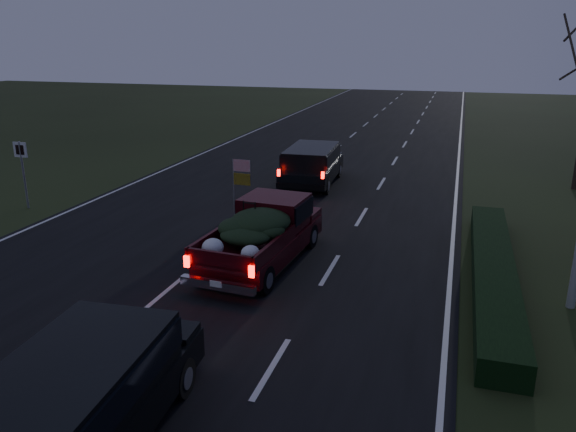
% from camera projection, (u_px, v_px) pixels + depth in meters
% --- Properties ---
extents(ground, '(120.00, 120.00, 0.00)m').
position_uv_depth(ground, '(167.00, 291.00, 14.01)').
color(ground, black).
rests_on(ground, ground).
extents(road_asphalt, '(14.00, 120.00, 0.02)m').
position_uv_depth(road_asphalt, '(167.00, 291.00, 14.01)').
color(road_asphalt, black).
rests_on(road_asphalt, ground).
extents(hedge_row, '(1.00, 10.00, 0.60)m').
position_uv_depth(hedge_row, '(493.00, 271.00, 14.48)').
color(hedge_row, black).
rests_on(hedge_row, ground).
extents(route_sign, '(0.55, 0.08, 2.50)m').
position_uv_depth(route_sign, '(22.00, 164.00, 20.44)').
color(route_sign, gray).
rests_on(route_sign, ground).
extents(pickup_truck, '(2.25, 5.08, 2.60)m').
position_uv_depth(pickup_truck, '(263.00, 230.00, 15.49)').
color(pickup_truck, '#3D080E').
rests_on(pickup_truck, ground).
extents(lead_suv, '(2.20, 4.81, 1.35)m').
position_uv_depth(lead_suv, '(312.00, 162.00, 23.96)').
color(lead_suv, black).
rests_on(lead_suv, ground).
extents(rear_suv, '(2.45, 4.88, 1.36)m').
position_uv_depth(rear_suv, '(78.00, 395.00, 8.24)').
color(rear_suv, black).
rests_on(rear_suv, ground).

